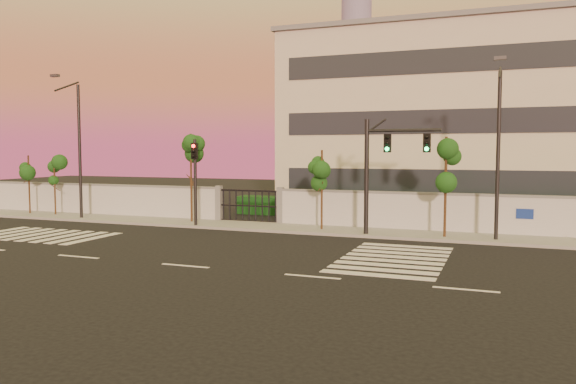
% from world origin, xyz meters
% --- Properties ---
extents(ground, '(120.00, 120.00, 0.00)m').
position_xyz_m(ground, '(0.00, 0.00, 0.00)').
color(ground, black).
rests_on(ground, ground).
extents(sidewalk, '(60.00, 3.00, 0.15)m').
position_xyz_m(sidewalk, '(0.00, 10.50, 0.07)').
color(sidewalk, gray).
rests_on(sidewalk, ground).
extents(perimeter_wall, '(60.00, 0.36, 2.20)m').
position_xyz_m(perimeter_wall, '(0.10, 12.00, 1.07)').
color(perimeter_wall, '#B8BBC0').
rests_on(perimeter_wall, ground).
extents(hedge_row, '(41.00, 4.25, 1.80)m').
position_xyz_m(hedge_row, '(1.17, 14.74, 0.82)').
color(hedge_row, black).
rests_on(hedge_row, ground).
extents(institutional_building, '(24.40, 12.40, 12.25)m').
position_xyz_m(institutional_building, '(9.00, 21.99, 6.16)').
color(institutional_building, beige).
rests_on(institutional_building, ground).
extents(distant_skyscraper, '(16.00, 16.00, 118.00)m').
position_xyz_m(distant_skyscraper, '(-65.00, 280.00, 61.98)').
color(distant_skyscraper, slate).
rests_on(distant_skyscraper, ground).
extents(road_markings, '(57.00, 7.62, 0.02)m').
position_xyz_m(road_markings, '(-1.58, 3.76, 0.01)').
color(road_markings, silver).
rests_on(road_markings, ground).
extents(street_tree_a, '(1.33, 1.06, 3.99)m').
position_xyz_m(street_tree_a, '(-18.42, 10.60, 2.94)').
color(street_tree_a, '#382314').
rests_on(street_tree_a, ground).
extents(street_tree_b, '(1.32, 1.05, 3.94)m').
position_xyz_m(street_tree_b, '(-16.26, 10.61, 2.90)').
color(street_tree_b, '#382314').
rests_on(street_tree_b, ground).
extents(street_tree_c, '(1.53, 1.21, 5.29)m').
position_xyz_m(street_tree_c, '(-6.07, 10.66, 3.89)').
color(street_tree_c, '#382314').
rests_on(street_tree_c, ground).
extents(street_tree_d, '(1.34, 1.07, 4.33)m').
position_xyz_m(street_tree_d, '(2.06, 10.31, 3.19)').
color(street_tree_d, '#382314').
rests_on(street_tree_d, ground).
extents(street_tree_e, '(1.60, 1.27, 4.96)m').
position_xyz_m(street_tree_e, '(8.41, 9.96, 3.65)').
color(street_tree_e, '#382314').
rests_on(street_tree_e, ground).
extents(traffic_signal_main, '(3.69, 0.37, 5.84)m').
position_xyz_m(traffic_signal_main, '(5.36, 9.49, 3.69)').
color(traffic_signal_main, black).
rests_on(traffic_signal_main, ground).
extents(traffic_signal_secondary, '(0.38, 0.36, 4.93)m').
position_xyz_m(traffic_signal_secondary, '(-5.00, 9.25, 3.13)').
color(traffic_signal_secondary, black).
rests_on(traffic_signal_secondary, ground).
extents(streetlight_west, '(0.52, 2.10, 8.73)m').
position_xyz_m(streetlight_west, '(-13.52, 9.68, 4.72)').
color(streetlight_west, black).
rests_on(streetlight_west, ground).
extents(streetlight_east, '(0.50, 2.00, 8.33)m').
position_xyz_m(streetlight_east, '(10.72, 9.76, 4.50)').
color(streetlight_east, black).
rests_on(streetlight_east, ground).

